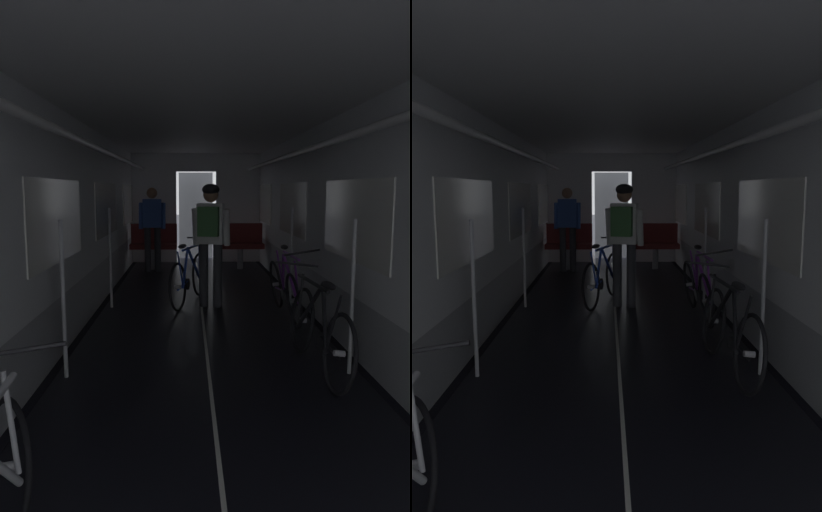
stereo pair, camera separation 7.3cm
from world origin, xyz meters
TOP-DOWN VIEW (x-y plane):
  - train_car_shell at (-0.00, 3.60)m, footprint 3.14×12.34m
  - bench_seat_far_left at (-0.90, 8.07)m, footprint 0.98×0.51m
  - bench_seat_far_right at (0.90, 8.07)m, footprint 0.98×0.51m
  - bicycle_black at (1.00, 2.19)m, footprint 0.44×1.69m
  - bicycle_purple at (1.07, 4.12)m, footprint 0.44×1.69m
  - person_cyclist_aisle at (0.13, 4.68)m, footprint 0.56×0.45m
  - bicycle_blue_in_aisle at (-0.17, 4.94)m, footprint 0.69×1.63m
  - person_standing_near_bench at (-0.90, 7.70)m, footprint 0.53×0.23m

SIDE VIEW (x-z plane):
  - bicycle_purple at x=1.07m, z-range -0.10..0.86m
  - bicycle_black at x=1.00m, z-range -0.10..0.86m
  - bicycle_blue_in_aisle at x=-0.17m, z-range -0.09..0.86m
  - bench_seat_far_left at x=-0.90m, z-range 0.09..1.04m
  - bench_seat_far_right at x=0.90m, z-range 0.09..1.04m
  - person_standing_near_bench at x=-0.90m, z-range 0.13..1.82m
  - person_cyclist_aisle at x=0.13m, z-range 0.21..1.94m
  - train_car_shell at x=0.00m, z-range 0.41..2.98m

